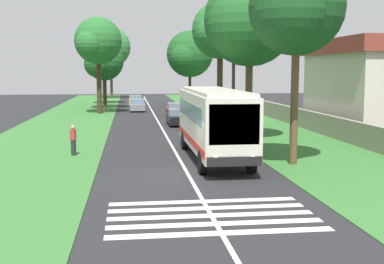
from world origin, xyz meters
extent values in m
plane|color=#262628|center=(0.00, 0.00, 0.00)|extent=(160.00, 160.00, 0.00)
cube|color=#387533|center=(15.00, 8.20, 0.02)|extent=(120.00, 8.00, 0.04)
cube|color=#387533|center=(15.00, -8.20, 0.02)|extent=(120.00, 8.00, 0.04)
cube|color=silver|center=(15.00, 0.00, 0.00)|extent=(110.00, 0.16, 0.01)
cube|color=silver|center=(3.86, -1.80, 2.10)|extent=(11.00, 2.50, 2.90)
cube|color=slate|center=(4.16, -1.80, 2.62)|extent=(9.68, 2.54, 0.85)
cube|color=slate|center=(-1.60, -1.80, 2.45)|extent=(0.08, 2.20, 1.74)
cube|color=red|center=(3.86, -1.80, 1.10)|extent=(10.78, 2.53, 0.36)
cube|color=silver|center=(3.86, -1.80, 3.64)|extent=(10.56, 2.30, 0.18)
cube|color=black|center=(-1.72, -1.80, 0.87)|extent=(0.16, 2.40, 0.40)
sphere|color=#F2EDCC|center=(-1.66, -1.00, 1.00)|extent=(0.24, 0.24, 0.24)
sphere|color=#F2EDCC|center=(-1.66, -2.60, 1.00)|extent=(0.24, 0.24, 0.24)
cylinder|color=black|center=(-0.04, -0.65, 0.55)|extent=(1.10, 0.32, 1.10)
cylinder|color=black|center=(7.36, -0.65, 0.55)|extent=(1.10, 0.32, 1.10)
cylinder|color=black|center=(-0.04, -2.95, 0.55)|extent=(1.10, 0.32, 1.10)
cylinder|color=black|center=(7.36, -2.95, 0.55)|extent=(1.10, 0.32, 1.10)
cube|color=silver|center=(-8.41, 0.00, 0.00)|extent=(0.45, 6.80, 0.01)
cube|color=silver|center=(-7.51, 0.00, 0.00)|extent=(0.45, 6.80, 0.01)
cube|color=silver|center=(-6.61, 0.00, 0.00)|extent=(0.45, 6.80, 0.01)
cube|color=silver|center=(-5.71, 0.00, 0.00)|extent=(0.45, 6.80, 0.01)
cube|color=silver|center=(-4.81, 0.00, 0.00)|extent=(0.45, 6.80, 0.01)
cube|color=black|center=(20.86, -1.55, 0.53)|extent=(4.30, 1.75, 0.70)
cube|color=slate|center=(20.76, -1.55, 1.15)|extent=(2.00, 1.61, 0.55)
cylinder|color=black|center=(19.51, -0.77, 0.32)|extent=(0.64, 0.22, 0.64)
cylinder|color=black|center=(22.21, -0.77, 0.32)|extent=(0.64, 0.22, 0.64)
cylinder|color=black|center=(19.51, -2.33, 0.32)|extent=(0.64, 0.22, 0.64)
cylinder|color=black|center=(22.21, -2.33, 0.32)|extent=(0.64, 0.22, 0.64)
cube|color=#B21E1E|center=(28.77, -2.09, 0.53)|extent=(4.30, 1.75, 0.70)
cube|color=slate|center=(28.67, -2.09, 1.15)|extent=(2.00, 1.61, 0.55)
cylinder|color=black|center=(27.42, -1.31, 0.32)|extent=(0.64, 0.22, 0.64)
cylinder|color=black|center=(30.12, -1.31, 0.32)|extent=(0.64, 0.22, 0.64)
cylinder|color=black|center=(27.42, -2.87, 0.32)|extent=(0.64, 0.22, 0.64)
cylinder|color=black|center=(30.12, -2.87, 0.32)|extent=(0.64, 0.22, 0.64)
cube|color=gray|center=(36.44, 1.72, 0.53)|extent=(4.30, 1.75, 0.70)
cube|color=slate|center=(36.34, 1.72, 1.15)|extent=(2.00, 1.61, 0.55)
cylinder|color=black|center=(35.09, 2.50, 0.32)|extent=(0.64, 0.22, 0.64)
cylinder|color=black|center=(37.79, 2.50, 0.32)|extent=(0.64, 0.22, 0.64)
cylinder|color=black|center=(35.09, 0.94, 0.32)|extent=(0.64, 0.22, 0.64)
cylinder|color=black|center=(37.79, 0.94, 0.32)|extent=(0.64, 0.22, 0.64)
cube|color=gold|center=(45.48, 1.82, 0.53)|extent=(4.30, 1.75, 0.70)
cube|color=slate|center=(45.38, 1.82, 1.15)|extent=(2.00, 1.61, 0.55)
cylinder|color=black|center=(44.13, 2.60, 0.32)|extent=(0.64, 0.22, 0.64)
cylinder|color=black|center=(46.83, 2.60, 0.32)|extent=(0.64, 0.22, 0.64)
cylinder|color=black|center=(44.13, 1.04, 0.32)|extent=(0.64, 0.22, 0.64)
cylinder|color=black|center=(46.83, 1.04, 0.32)|extent=(0.64, 0.22, 0.64)
cylinder|color=brown|center=(50.07, 6.10, 2.59)|extent=(0.56, 0.56, 5.10)
sphere|color=#19471E|center=(50.07, 6.10, 6.48)|extent=(4.89, 4.89, 4.89)
sphere|color=#19471E|center=(51.54, 6.10, 6.12)|extent=(2.78, 2.78, 2.78)
sphere|color=#19471E|center=(48.85, 6.84, 6.12)|extent=(3.09, 3.09, 3.09)
cylinder|color=#4C3826|center=(63.89, 5.61, 3.42)|extent=(0.43, 0.43, 6.76)
sphere|color=#337A38|center=(63.89, 5.61, 8.62)|extent=(6.63, 6.63, 6.63)
sphere|color=#337A38|center=(65.88, 5.61, 8.12)|extent=(4.94, 4.94, 4.94)
sphere|color=#337A38|center=(62.23, 6.60, 8.12)|extent=(4.66, 4.66, 4.66)
cylinder|color=#3D2D1E|center=(33.31, 5.88, 3.28)|extent=(0.53, 0.53, 6.48)
sphere|color=#286B2D|center=(33.31, 5.88, 7.93)|extent=(5.12, 5.12, 5.12)
sphere|color=#286B2D|center=(34.85, 5.88, 7.54)|extent=(3.26, 3.26, 3.26)
sphere|color=#286B2D|center=(32.03, 6.65, 7.54)|extent=(3.10, 3.10, 3.10)
cylinder|color=#3D2D1E|center=(41.31, 5.67, 2.30)|extent=(0.46, 0.46, 4.52)
sphere|color=#1E5623|center=(41.31, 5.67, 5.89)|extent=(4.82, 4.82, 4.82)
sphere|color=#1E5623|center=(42.76, 5.67, 5.52)|extent=(3.55, 3.55, 3.55)
sphere|color=#1E5623|center=(40.10, 6.39, 5.52)|extent=(3.35, 3.35, 3.35)
cylinder|color=brown|center=(10.64, -5.37, 3.20)|extent=(0.48, 0.48, 6.32)
sphere|color=#1E5623|center=(10.64, -5.37, 8.05)|extent=(6.15, 6.15, 6.15)
sphere|color=#1E5623|center=(12.49, -5.37, 7.59)|extent=(4.04, 4.04, 4.04)
sphere|color=#1E5623|center=(9.10, -4.45, 7.59)|extent=(4.30, 4.30, 4.30)
cylinder|color=#3D2D1E|center=(42.49, -5.21, 2.62)|extent=(0.37, 0.37, 5.16)
sphere|color=#1E5623|center=(42.49, -5.21, 6.85)|extent=(6.00, 6.00, 6.00)
sphere|color=#1E5623|center=(44.29, -5.21, 6.40)|extent=(3.34, 3.34, 3.34)
sphere|color=#1E5623|center=(40.99, -4.31, 6.40)|extent=(3.61, 3.61, 3.61)
cylinder|color=brown|center=(1.70, -5.54, 3.27)|extent=(0.39, 0.39, 6.46)
sphere|color=#19471E|center=(1.70, -5.54, 7.80)|extent=(4.72, 4.72, 4.72)
sphere|color=#19471E|center=(3.12, -5.54, 7.44)|extent=(3.01, 3.01, 3.01)
sphere|color=#19471E|center=(0.52, -4.83, 7.44)|extent=(3.39, 3.39, 3.39)
cylinder|color=#3D2D1E|center=(22.39, -5.51, 3.47)|extent=(0.52, 0.52, 6.86)
sphere|color=#286B2D|center=(22.39, -5.51, 8.30)|extent=(5.11, 5.11, 5.11)
sphere|color=#286B2D|center=(23.92, -5.51, 7.92)|extent=(3.61, 3.61, 3.61)
sphere|color=#286B2D|center=(21.11, -4.75, 7.92)|extent=(3.11, 3.11, 3.11)
cylinder|color=#473828|center=(14.45, -5.10, 4.31)|extent=(0.24, 0.24, 8.54)
cube|color=#3D3326|center=(14.45, -5.10, 7.98)|extent=(0.12, 1.40, 0.12)
cube|color=gray|center=(20.00, -11.60, 0.79)|extent=(70.00, 0.40, 1.50)
cube|color=beige|center=(14.42, -16.21, 2.99)|extent=(11.51, 7.20, 5.98)
cube|color=brown|center=(14.42, -16.21, 6.54)|extent=(12.11, 7.80, 1.13)
cylinder|color=#26262D|center=(5.73, 5.74, 0.46)|extent=(0.28, 0.28, 0.85)
cylinder|color=#B23333|center=(5.73, 5.74, 1.19)|extent=(0.34, 0.34, 0.60)
sphere|color=tan|center=(5.73, 5.74, 1.61)|extent=(0.24, 0.24, 0.24)
camera|label=1|loc=(-22.38, 2.61, 4.73)|focal=46.89mm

